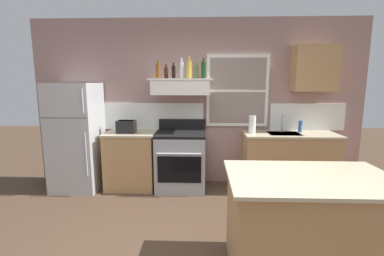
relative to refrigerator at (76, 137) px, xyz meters
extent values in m
cube|color=gray|center=(1.90, 0.39, 0.51)|extent=(5.40, 0.06, 2.70)
cube|color=white|center=(0.75, 0.35, 0.29)|extent=(2.50, 0.02, 0.44)
cube|color=white|center=(3.70, 0.35, 0.29)|extent=(1.20, 0.02, 0.44)
cube|color=white|center=(2.55, 0.34, 0.71)|extent=(1.00, 0.04, 1.15)
cube|color=gray|center=(2.55, 0.33, 0.71)|extent=(0.90, 0.01, 1.05)
cube|color=white|center=(2.55, 0.32, 0.71)|extent=(0.90, 0.02, 0.04)
cube|color=#B7BABC|center=(0.00, 0.00, 0.00)|extent=(0.70, 0.68, 1.68)
cube|color=#333333|center=(0.00, -0.34, 0.35)|extent=(0.69, 0.00, 0.01)
cylinder|color=#A5A8AD|center=(0.30, -0.37, -0.19)|extent=(0.02, 0.02, 0.65)
cylinder|color=#A5A8AD|center=(0.30, -0.37, 0.59)|extent=(0.02, 0.02, 0.35)
cube|color=tan|center=(0.85, 0.06, -0.40)|extent=(0.76, 0.60, 0.88)
cube|color=#C6B793|center=(0.85, 0.06, 0.06)|extent=(0.79, 0.63, 0.03)
cube|color=black|center=(0.79, 0.02, 0.17)|extent=(0.28, 0.20, 0.19)
cube|color=black|center=(0.79, 0.02, 0.25)|extent=(0.24, 0.16, 0.01)
cube|color=black|center=(0.65, 0.02, 0.20)|extent=(0.02, 0.03, 0.02)
cube|color=#9EA0A5|center=(1.65, 0.02, -0.40)|extent=(0.76, 0.64, 0.87)
cube|color=black|center=(1.65, 0.02, 0.05)|extent=(0.76, 0.64, 0.04)
cube|color=black|center=(1.65, 0.31, 0.16)|extent=(0.76, 0.06, 0.18)
cube|color=black|center=(1.65, -0.30, -0.42)|extent=(0.65, 0.01, 0.40)
cylinder|color=silver|center=(1.65, -0.34, -0.17)|extent=(0.65, 0.03, 0.03)
cube|color=white|center=(1.65, 0.12, 0.77)|extent=(0.88, 0.48, 0.22)
cube|color=#262628|center=(1.65, -0.10, 0.69)|extent=(0.75, 0.02, 0.04)
cube|color=white|center=(1.65, 0.12, 0.89)|extent=(0.96, 0.52, 0.02)
cylinder|color=brown|center=(1.31, 0.07, 1.01)|extent=(0.07, 0.07, 0.21)
cylinder|color=brown|center=(1.31, 0.07, 1.15)|extent=(0.03, 0.03, 0.05)
cylinder|color=#381E0F|center=(1.42, 0.18, 0.99)|extent=(0.06, 0.06, 0.17)
cylinder|color=#381E0F|center=(1.42, 0.18, 1.10)|extent=(0.03, 0.03, 0.04)
cylinder|color=black|center=(1.54, 0.10, 1.00)|extent=(0.06, 0.06, 0.19)
cylinder|color=black|center=(1.54, 0.10, 1.12)|extent=(0.02, 0.02, 0.05)
cylinder|color=silver|center=(1.66, 0.14, 1.03)|extent=(0.06, 0.06, 0.25)
cylinder|color=silver|center=(1.66, 0.14, 1.19)|extent=(0.03, 0.03, 0.06)
cylinder|color=#B29333|center=(1.78, 0.09, 1.04)|extent=(0.08, 0.08, 0.26)
cylinder|color=#B29333|center=(1.78, 0.09, 1.20)|extent=(0.03, 0.03, 0.07)
cylinder|color=#4C601E|center=(1.88, 0.15, 1.00)|extent=(0.06, 0.06, 0.20)
cylinder|color=#4C601E|center=(1.88, 0.15, 1.13)|extent=(0.03, 0.03, 0.05)
cylinder|color=#143819|center=(2.00, 0.13, 1.03)|extent=(0.07, 0.07, 0.25)
cylinder|color=#143819|center=(2.00, 0.13, 1.18)|extent=(0.03, 0.03, 0.06)
cube|color=tan|center=(3.35, 0.06, -0.40)|extent=(1.40, 0.60, 0.88)
cube|color=#C6B793|center=(3.35, 0.06, 0.06)|extent=(1.43, 0.63, 0.03)
cube|color=#B7BABC|center=(3.25, 0.04, 0.06)|extent=(0.48, 0.36, 0.01)
cylinder|color=silver|center=(3.25, 0.18, 0.21)|extent=(0.03, 0.03, 0.28)
cylinder|color=silver|center=(3.25, 0.10, 0.33)|extent=(0.02, 0.16, 0.02)
cylinder|color=white|center=(2.76, 0.06, 0.21)|extent=(0.11, 0.11, 0.27)
cylinder|color=blue|center=(3.53, 0.16, 0.16)|extent=(0.06, 0.06, 0.18)
cube|color=tan|center=(2.90, -1.91, -0.40)|extent=(1.32, 0.82, 0.88)
cube|color=#C6B793|center=(2.90, -1.91, 0.06)|extent=(1.40, 0.90, 0.03)
cube|color=tan|center=(3.70, 0.20, 1.06)|extent=(0.64, 0.32, 0.70)
camera|label=1|loc=(1.98, -4.13, 0.85)|focal=25.40mm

